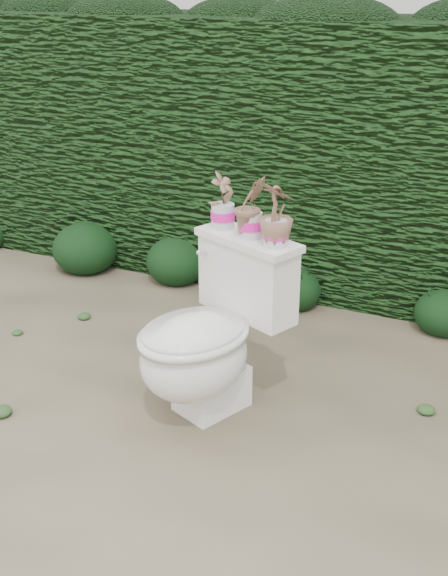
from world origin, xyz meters
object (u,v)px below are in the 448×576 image
at_px(toilet, 208,340).
at_px(potted_plant_left, 223,202).
at_px(potted_plant_center, 251,209).
at_px(potted_plant_right, 276,216).

distance_m(toilet, potted_plant_left, 0.61).
height_order(toilet, potted_plant_center, potted_plant_center).
bearing_deg(potted_plant_center, potted_plant_right, -71.92).
xyz_separation_m(toilet, potted_plant_left, (-0.06, 0.28, 0.54)).
xyz_separation_m(potted_plant_left, potted_plant_right, (0.30, -0.13, 0.01)).
bearing_deg(potted_plant_right, potted_plant_left, -1.65).
height_order(toilet, potted_plant_right, potted_plant_right).
relative_size(potted_plant_center, potted_plant_right, 1.00).
distance_m(toilet, potted_plant_right, 0.62).
bearing_deg(potted_plant_left, toilet, -154.68).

